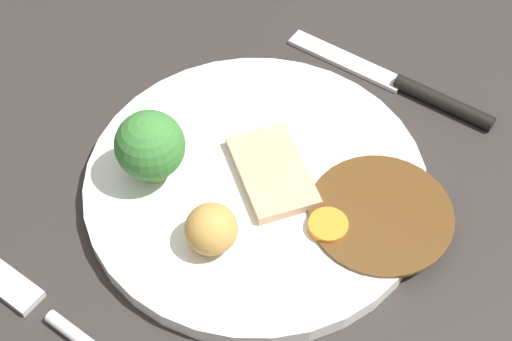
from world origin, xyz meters
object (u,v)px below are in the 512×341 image
Objects in this scene: roast_potato_left at (215,232)px; knife at (406,86)px; carrot_coin_front at (328,226)px; fork at (62,325)px; dinner_plate at (256,185)px; broccoli_floret at (150,146)px; meat_slice_main at (269,175)px.

roast_potato_left is 21.93cm from knife.
carrot_coin_front reaches higher than fork.
fork is at bearing 171.74° from dinner_plate.
carrot_coin_front is at bearing -39.84° from roast_potato_left.
carrot_coin_front is at bearing -70.67° from broccoli_floret.
broccoli_floret is (-4.44, 5.92, 3.92)cm from dinner_plate.
knife is (20.15, -8.72, -4.16)cm from broccoli_floret.
broccoli_floret reaches higher than carrot_coin_front.
dinner_plate is 9.01× the size of carrot_coin_front.
broccoli_floret reaches higher than dinner_plate.
dinner_plate reaches higher than knife.
knife is at bearing -7.97° from meat_slice_main.
dinner_plate is 8.37cm from broccoli_floret.
dinner_plate is 1.35× the size of knife.
dinner_plate is at bearing 89.45° from carrot_coin_front.
knife is (32.29, -5.21, 0.06)cm from fork.
meat_slice_main is at bearing -52.37° from broccoli_floret.
broccoli_floret is 0.38× the size of fork.
carrot_coin_front is 0.48× the size of broccoli_floret.
fork is (-17.24, 3.10, -1.41)cm from meat_slice_main.
broccoli_floret is (-4.38, 12.48, 2.90)cm from carrot_coin_front.
fork is at bearing 74.89° from knife.
broccoli_floret reaches higher than knife.
dinner_plate is 4.31× the size of broccoli_floret.
carrot_coin_front is at bearing 97.46° from knife.
knife is (15.77, 3.76, -1.27)cm from carrot_coin_front.
knife is (21.75, -1.23, -2.57)cm from roast_potato_left.
dinner_plate is at bearing 133.42° from meat_slice_main.
carrot_coin_front is (-0.72, -5.87, -0.08)cm from meat_slice_main.
meat_slice_main is at bearing -46.58° from dinner_plate.
roast_potato_left is at bearing -114.79° from fork.
dinner_plate is at bearing 14.60° from roast_potato_left.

